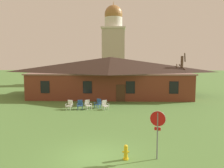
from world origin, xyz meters
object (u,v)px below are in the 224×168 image
at_px(lawn_chair_near_door, 80,104).
at_px(lawn_chair_right_end, 105,105).
at_px(lawn_chair_by_porch, 70,105).
at_px(lawn_chair_middle, 98,103).
at_px(lawn_chair_left_end, 88,104).
at_px(stop_sign, 158,125).
at_px(fire_hydrant, 126,152).

height_order(lawn_chair_near_door, lawn_chair_right_end, same).
relative_size(lawn_chair_by_porch, lawn_chair_right_end, 1.00).
xyz_separation_m(lawn_chair_near_door, lawn_chair_middle, (1.81, 0.78, 0.00)).
xyz_separation_m(lawn_chair_middle, lawn_chair_right_end, (0.79, -0.80, 0.00)).
bearing_deg(lawn_chair_right_end, lawn_chair_left_end, 177.78).
distance_m(stop_sign, lawn_chair_left_end, 12.82).
bearing_deg(lawn_chair_right_end, fire_hydrant, -81.13).
bearing_deg(lawn_chair_left_end, fire_hydrant, -72.90).
distance_m(lawn_chair_by_porch, lawn_chair_left_end, 1.87).
distance_m(lawn_chair_near_door, lawn_chair_middle, 1.97).
bearing_deg(fire_hydrant, lawn_chair_left_end, 107.10).
xyz_separation_m(lawn_chair_by_porch, lawn_chair_middle, (2.87, 0.92, 0.00)).
height_order(lawn_chair_right_end, fire_hydrant, lawn_chair_right_end).
xyz_separation_m(stop_sign, lawn_chair_left_end, (-5.22, 11.64, -1.29)).
xyz_separation_m(stop_sign, lawn_chair_by_porch, (-7.08, 11.45, -1.29)).
bearing_deg(lawn_chair_right_end, stop_sign, -73.51).
bearing_deg(stop_sign, fire_hydrant, -176.00).
distance_m(lawn_chair_left_end, lawn_chair_right_end, 1.80).
relative_size(stop_sign, lawn_chair_left_end, 2.64).
bearing_deg(lawn_chair_middle, stop_sign, -71.19).
relative_size(lawn_chair_left_end, fire_hydrant, 1.21).
bearing_deg(lawn_chair_left_end, stop_sign, -65.85).
relative_size(lawn_chair_near_door, lawn_chair_middle, 1.00).
distance_m(lawn_chair_near_door, lawn_chair_left_end, 0.80).
bearing_deg(lawn_chair_by_porch, lawn_chair_middle, 17.71).
bearing_deg(fire_hydrant, lawn_chair_by_porch, 115.33).
bearing_deg(lawn_chair_by_porch, lawn_chair_left_end, 5.77).
xyz_separation_m(lawn_chair_middle, fire_hydrant, (2.61, -12.48, -0.12)).
distance_m(lawn_chair_near_door, lawn_chair_right_end, 2.59).
bearing_deg(lawn_chair_by_porch, lawn_chair_right_end, 1.86).
bearing_deg(lawn_chair_by_porch, lawn_chair_near_door, 7.18).
bearing_deg(lawn_chair_middle, fire_hydrant, -78.19).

